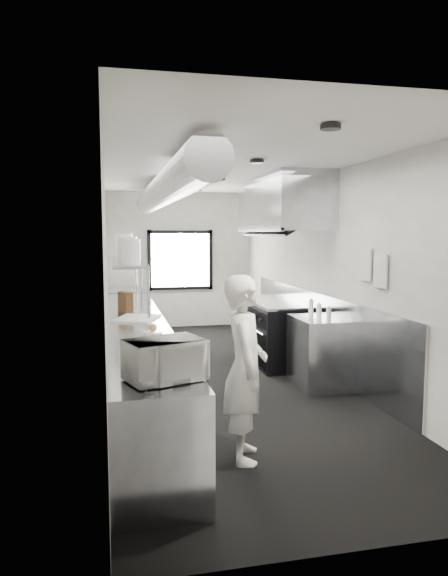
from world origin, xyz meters
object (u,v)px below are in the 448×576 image
range (278,331)px  plate_stack_b (127,249)px  squeeze_bottle_b (319,312)px  squeeze_bottle_e (311,307)px  prep_counter (137,358)px  plate_stack_c (125,249)px  bottle_station (321,352)px  deli_tub_a (137,355)px  deli_tub_b (138,356)px  squeeze_bottle_d (311,309)px  pass_shelf (128,262)px  plate_stack_a (130,251)px  small_plate (153,332)px  line_cook (245,368)px  plate_stack_d (124,246)px  cutting_board (137,318)px  squeeze_bottle_a (329,315)px  exhaust_hood (283,204)px  microwave (165,360)px  squeeze_bottle_c (319,311)px  knife_block (125,302)px  far_work_table (126,313)px

range → plate_stack_b: bearing=-178.9°
squeeze_bottle_b → squeeze_bottle_e: squeeze_bottle_b is taller
plate_stack_b → squeeze_bottle_b: bearing=-32.9°
prep_counter → plate_stack_c: 2.10m
bottle_station → deli_tub_a: deli_tub_a is taller
deli_tub_b → squeeze_bottle_d: bearing=40.4°
pass_shelf → plate_stack_a: plate_stack_a is taller
small_plate → plate_stack_a: 1.68m
deli_tub_a → deli_tub_b: bearing=-90.6°
bottle_station → pass_shelf: bearing=144.0°
range → line_cook: (-1.38, -3.24, 0.34)m
range → plate_stack_a: 2.60m
plate_stack_d → cutting_board: bearing=-87.8°
range → deli_tub_b: 3.97m
plate_stack_c → squeeze_bottle_a: size_ratio=1.73×
small_plate → squeeze_bottle_e: 2.34m
plate_stack_d → squeeze_bottle_e: 3.18m
range → deli_tub_a: deli_tub_a is taller
exhaust_hood → microwave: (-2.19, -3.78, -1.34)m
small_plate → plate_stack_b: size_ratio=0.57×
plate_stack_a → squeeze_bottle_c: 2.57m
microwave → small_plate: bearing=68.4°
plate_stack_a → exhaust_hood: bearing=12.7°
plate_stack_d → line_cook: bearing=-78.2°
knife_block → small_plate: bearing=-106.8°
squeeze_bottle_d → far_work_table: bearing=120.9°
knife_block → squeeze_bottle_a: (2.35, -1.41, -0.05)m
exhaust_hood → plate_stack_b: 2.39m
range → squeeze_bottle_d: squeeze_bottle_d is taller
plate_stack_c → deli_tub_b: bearing=-90.6°
cutting_board → squeeze_bottle_b: bearing=-12.9°
far_work_table → squeeze_bottle_c: bearing=-60.0°
plate_stack_d → small_plate: bearing=-86.2°
prep_counter → deli_tub_a: size_ratio=47.69×
exhaust_hood → squeeze_bottle_c: bearing=-89.5°
deli_tub_b → squeeze_bottle_d: squeeze_bottle_d is taller
squeeze_bottle_d → range: bearing=91.8°
deli_tub_b → small_plate: size_ratio=0.79×
microwave → knife_block: 3.46m
deli_tub_b → plate_stack_c: plate_stack_c is taller
far_work_table → cutting_board: (0.01, -3.51, 0.46)m
exhaust_hood → far_work_table: (-2.25, 2.50, -1.94)m
squeeze_bottle_b → plate_stack_b: bearing=147.1°
cutting_board → squeeze_bottle_c: 2.29m
line_cook → deli_tub_b: 0.92m
exhaust_hood → cutting_board: bearing=-155.8°
far_work_table → line_cook: 5.81m
squeeze_bottle_b → line_cook: bearing=-129.2°
knife_block → plate_stack_a: plate_stack_a is taller
deli_tub_a → deli_tub_b: size_ratio=0.80×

